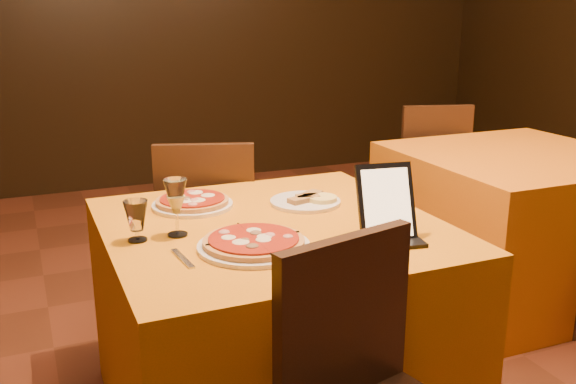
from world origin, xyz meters
name	(u,v)px	position (x,y,z in m)	size (l,w,h in m)	color
wall_back	(161,16)	(0.00, 3.50, 1.40)	(6.00, 0.01, 2.80)	black
main_table	(273,324)	(-0.41, 0.03, 0.38)	(1.10, 1.10, 0.75)	orange
side_table	(513,224)	(1.15, 0.57, 0.38)	(1.10, 1.10, 0.75)	orange
chair_main_far	(208,232)	(-0.41, 0.84, 0.46)	(0.41, 0.41, 0.91)	black
chair_side_far	(424,173)	(1.15, 1.38, 0.46)	(0.43, 0.43, 0.91)	black
pizza_near	(254,244)	(-0.55, -0.16, 0.77)	(0.34, 0.34, 0.03)	white
pizza_far	(192,203)	(-0.61, 0.32, 0.77)	(0.30, 0.30, 0.03)	white
cutlet_dish	(305,200)	(-0.21, 0.20, 0.76)	(0.26, 0.26, 0.03)	white
wine_glass	(176,207)	(-0.73, 0.04, 0.84)	(0.08, 0.08, 0.19)	#F1F48A
water_glass	(136,221)	(-0.86, 0.04, 0.81)	(0.06, 0.06, 0.13)	white
tablet	(386,202)	(-0.14, -0.24, 0.87)	(0.18, 0.02, 0.24)	black
knife	(303,248)	(-0.41, -0.22, 0.75)	(0.22, 0.02, 0.01)	silver
fork_near	(183,259)	(-0.77, -0.17, 0.75)	(0.16, 0.02, 0.01)	#A7A6AC
fork_far	(220,199)	(-0.49, 0.37, 0.75)	(0.18, 0.02, 0.01)	silver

